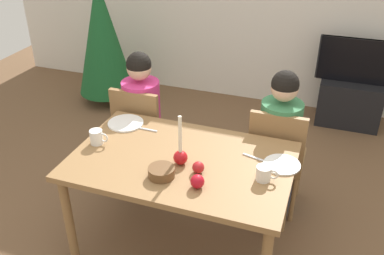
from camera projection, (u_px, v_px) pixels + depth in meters
name	position (u px, v px, depth m)	size (l,w,h in m)	color
ground_plane	(183.00, 245.00, 3.08)	(7.68, 7.68, 0.00)	brown
dining_table	(182.00, 169.00, 2.75)	(1.40, 0.90, 0.75)	olive
chair_left	(141.00, 130.00, 3.49)	(0.40, 0.40, 0.90)	olive
chair_right	(276.00, 155.00, 3.17)	(0.40, 0.40, 0.90)	olive
person_left_child	(143.00, 122.00, 3.49)	(0.30, 0.30, 1.17)	#33384C
person_right_child	(278.00, 146.00, 3.17)	(0.30, 0.30, 1.17)	#33384C
tv_stand	(349.00, 102.00, 4.54)	(0.64, 0.40, 0.48)	black
tv	(358.00, 61.00, 4.31)	(0.79, 0.05, 0.46)	black
christmas_tree	(102.00, 37.00, 4.72)	(0.64, 0.64, 1.53)	brown
candle_centerpiece	(180.00, 154.00, 2.63)	(0.09, 0.09, 0.34)	red
plate_left	(126.00, 123.00, 3.10)	(0.26, 0.26, 0.01)	white
plate_right	(282.00, 165.00, 2.64)	(0.23, 0.23, 0.01)	white
mug_left	(97.00, 137.00, 2.84)	(0.13, 0.09, 0.10)	white
mug_right	(264.00, 173.00, 2.49)	(0.13, 0.09, 0.09)	silver
fork_left	(146.00, 129.00, 3.02)	(0.18, 0.01, 0.01)	silver
fork_right	(256.00, 158.00, 2.71)	(0.18, 0.01, 0.01)	silver
bowl_walnuts	(161.00, 172.00, 2.53)	(0.16, 0.16, 0.06)	brown
apple_near_candle	(198.00, 167.00, 2.56)	(0.07, 0.07, 0.07)	#AC1D20
apple_by_left_plate	(197.00, 181.00, 2.43)	(0.08, 0.08, 0.08)	#B6111F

